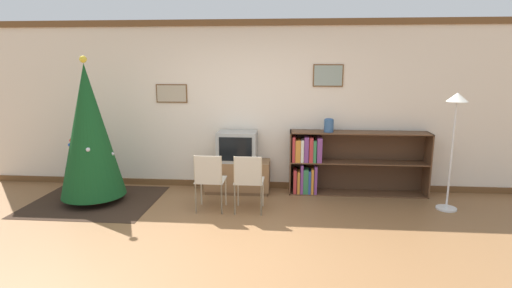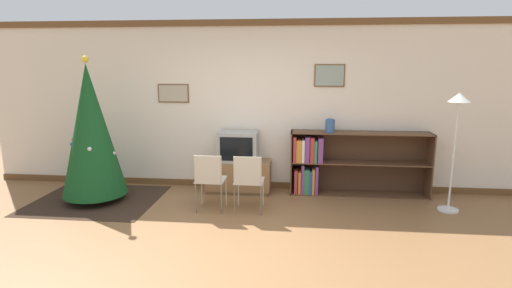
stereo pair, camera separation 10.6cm
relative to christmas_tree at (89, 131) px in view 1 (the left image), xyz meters
name	(u,v)px [view 1 (the left image)]	position (x,y,z in m)	size (l,w,h in m)	color
ground_plane	(227,250)	(2.22, -1.39, -1.07)	(24.00, 24.00, 0.00)	brown
wall_back	(248,106)	(2.22, 0.94, 0.29)	(8.81, 0.11, 2.70)	silver
area_rug	(95,201)	(0.00, 0.00, -1.06)	(1.82, 1.56, 0.01)	#332319
christmas_tree	(89,131)	(0.00, 0.00, 0.00)	(0.92, 0.92, 2.13)	maroon
tv_console	(238,176)	(2.07, 0.65, -0.81)	(1.02, 0.45, 0.51)	brown
television	(237,146)	(2.07, 0.65, -0.32)	(0.62, 0.44, 0.47)	#9E9E99
folding_chair_left	(209,179)	(1.80, -0.25, -0.59)	(0.40, 0.40, 0.82)	#BCB29E
folding_chair_right	(249,180)	(2.34, -0.25, -0.59)	(0.40, 0.40, 0.82)	#BCB29E
bookshelf	(333,163)	(3.59, 0.71, -0.57)	(2.13, 0.36, 0.99)	brown
vase	(329,125)	(3.49, 0.66, 0.03)	(0.15, 0.15, 0.21)	#335684
standing_lamp	(455,121)	(5.13, 0.11, 0.20)	(0.28, 0.28, 1.65)	silver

